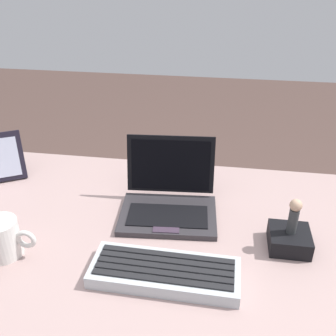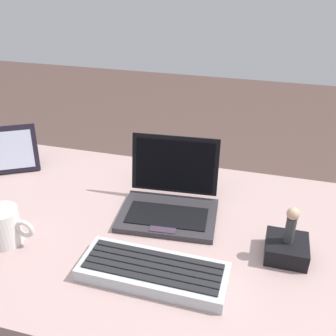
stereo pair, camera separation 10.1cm
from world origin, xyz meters
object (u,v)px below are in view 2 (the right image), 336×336
object	(u,v)px
external_keyboard	(153,271)
figurine_stand	(286,249)
figurine	(291,223)
coffee_mug	(4,226)
laptop_front	(170,200)
photo_frame	(14,149)

from	to	relation	value
external_keyboard	figurine_stand	xyz separation A→B (m)	(0.29, 0.15, 0.01)
figurine_stand	figurine	xyz separation A→B (m)	(0.00, 0.00, 0.08)
figurine_stand	external_keyboard	bearing A→B (deg)	-152.52
figurine_stand	coffee_mug	xyz separation A→B (m)	(-0.69, -0.13, 0.03)
coffee_mug	external_keyboard	bearing A→B (deg)	-2.86
figurine_stand	figurine	distance (m)	0.08
figurine	figurine_stand	bearing A→B (deg)	-176.42
external_keyboard	figurine	bearing A→B (deg)	27.48
laptop_front	coffee_mug	size ratio (longest dim) A/B	2.13
laptop_front	figurine	distance (m)	0.34
laptop_front	figurine_stand	distance (m)	0.34
photo_frame	coffee_mug	xyz separation A→B (m)	(0.19, -0.33, -0.03)
figurine	coffee_mug	size ratio (longest dim) A/B	0.73
figurine_stand	coffee_mug	bearing A→B (deg)	-169.19
figurine	laptop_front	bearing A→B (deg)	161.95
external_keyboard	photo_frame	world-z (taller)	photo_frame
figurine	coffee_mug	world-z (taller)	figurine
laptop_front	figurine	bearing A→B (deg)	-18.05
external_keyboard	photo_frame	xyz separation A→B (m)	(-0.59, 0.35, 0.06)
photo_frame	figurine_stand	xyz separation A→B (m)	(0.88, -0.20, -0.05)
photo_frame	external_keyboard	bearing A→B (deg)	-30.95
external_keyboard	photo_frame	size ratio (longest dim) A/B	2.18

